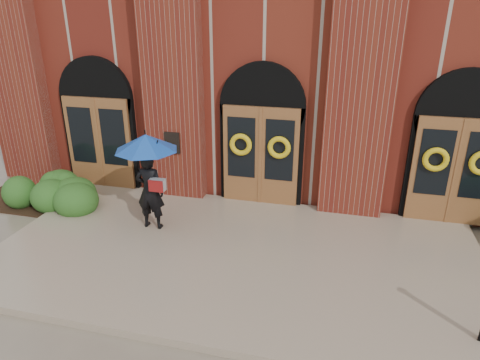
% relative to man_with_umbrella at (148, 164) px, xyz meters
% --- Properties ---
extents(ground, '(90.00, 90.00, 0.00)m').
position_rel_man_with_umbrella_xyz_m(ground, '(2.11, -0.78, -1.70)').
color(ground, gray).
rests_on(ground, ground).
extents(landing, '(10.00, 5.30, 0.15)m').
position_rel_man_with_umbrella_xyz_m(landing, '(2.11, -0.63, -1.62)').
color(landing, gray).
rests_on(landing, ground).
extents(church_building, '(16.20, 12.53, 7.00)m').
position_rel_man_with_umbrella_xyz_m(church_building, '(2.11, 8.01, 1.81)').
color(church_building, maroon).
rests_on(church_building, ground).
extents(man_with_umbrella, '(1.40, 1.40, 2.21)m').
position_rel_man_with_umbrella_xyz_m(man_with_umbrella, '(0.00, 0.00, 0.00)').
color(man_with_umbrella, black).
rests_on(man_with_umbrella, landing).
extents(hedge_wall_left, '(3.13, 1.25, 0.80)m').
position_rel_man_with_umbrella_xyz_m(hedge_wall_left, '(-3.68, 0.67, -1.29)').
color(hedge_wall_left, '#28541C').
rests_on(hedge_wall_left, ground).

